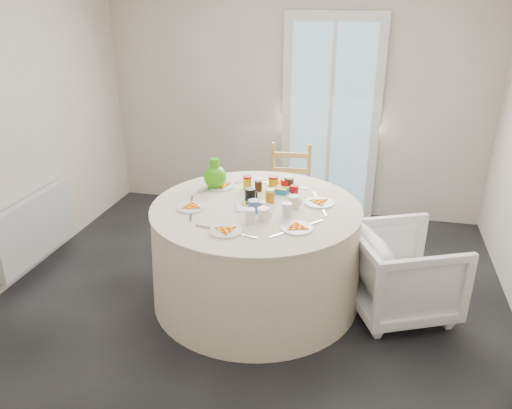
% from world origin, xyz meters
% --- Properties ---
extents(floor, '(4.00, 4.00, 0.00)m').
position_xyz_m(floor, '(0.00, 0.00, 0.00)').
color(floor, black).
rests_on(floor, ground).
extents(wall_back, '(4.00, 0.02, 2.60)m').
position_xyz_m(wall_back, '(0.00, 2.00, 1.30)').
color(wall_back, '#BCB5A3').
rests_on(wall_back, floor).
extents(glass_door, '(1.00, 0.08, 2.10)m').
position_xyz_m(glass_door, '(0.40, 1.95, 1.05)').
color(glass_door, silver).
rests_on(glass_door, floor).
extents(radiator, '(0.07, 1.00, 0.55)m').
position_xyz_m(radiator, '(-1.94, 0.20, 0.38)').
color(radiator, silver).
rests_on(radiator, floor).
extents(table, '(1.63, 1.63, 0.83)m').
position_xyz_m(table, '(0.03, 0.18, 0.38)').
color(table, '#F6DEC7').
rests_on(table, floor).
extents(wooden_chair, '(0.45, 0.43, 0.92)m').
position_xyz_m(wooden_chair, '(0.10, 1.28, 0.47)').
color(wooden_chair, tan).
rests_on(wooden_chair, floor).
extents(armchair, '(0.90, 0.92, 0.73)m').
position_xyz_m(armchair, '(1.14, 0.23, 0.39)').
color(armchair, white).
rests_on(armchair, floor).
extents(place_settings, '(1.39, 1.39, 0.02)m').
position_xyz_m(place_settings, '(0.03, 0.18, 0.77)').
color(place_settings, silver).
rests_on(place_settings, table).
extents(jar_cluster, '(0.48, 0.29, 0.13)m').
position_xyz_m(jar_cluster, '(0.07, 0.45, 0.82)').
color(jar_cluster, '#AE6714').
rests_on(jar_cluster, table).
extents(butter_tub, '(0.15, 0.12, 0.05)m').
position_xyz_m(butter_tub, '(0.16, 0.48, 0.79)').
color(butter_tub, '#156F98').
rests_on(butter_tub, table).
extents(green_pitcher, '(0.24, 0.24, 0.24)m').
position_xyz_m(green_pitcher, '(-0.38, 0.46, 0.87)').
color(green_pitcher, '#3BA80E').
rests_on(green_pitcher, table).
extents(cheese_platter, '(0.31, 0.26, 0.03)m').
position_xyz_m(cheese_platter, '(0.02, 0.15, 0.77)').
color(cheese_platter, silver).
rests_on(cheese_platter, table).
extents(mugs_glasses, '(0.82, 0.82, 0.11)m').
position_xyz_m(mugs_glasses, '(0.14, 0.16, 0.81)').
color(mugs_glasses, '#9C9C9C').
rests_on(mugs_glasses, table).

